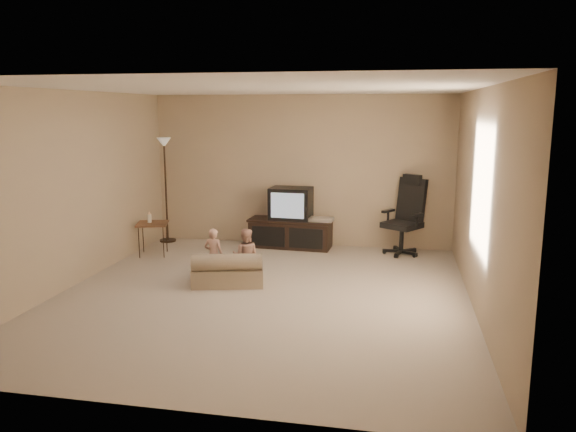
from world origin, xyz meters
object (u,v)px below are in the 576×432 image
floor_lamp (165,166)px  toddler_left (214,255)px  side_table (152,224)px  toddler_right (246,256)px  tv_stand (291,223)px  child_sofa (228,272)px  office_chair (405,226)px

floor_lamp → toddler_left: bearing=-53.2°
side_table → toddler_right: bearing=-31.2°
tv_stand → side_table: tv_stand is taller
tv_stand → floor_lamp: floor_lamp is taller
floor_lamp → child_sofa: size_ratio=1.77×
floor_lamp → toddler_right: (1.96, -2.01, -0.94)m
side_table → floor_lamp: floor_lamp is taller
side_table → toddler_right: size_ratio=0.96×
tv_stand → floor_lamp: size_ratio=0.79×
floor_lamp → toddler_right: size_ratio=2.46×
office_chair → toddler_left: size_ratio=1.74×
child_sofa → tv_stand: bearing=65.1°
child_sofa → office_chair: bearing=28.9°
office_chair → tv_stand: bearing=-148.1°
tv_stand → side_table: (-2.04, -0.91, 0.08)m
side_table → tv_stand: bearing=24.1°
floor_lamp → child_sofa: 3.02m
office_chair → floor_lamp: bearing=-146.9°
office_chair → side_table: 3.97m
tv_stand → child_sofa: tv_stand is taller
side_table → toddler_left: toddler_left is taller
floor_lamp → child_sofa: floor_lamp is taller
office_chair → child_sofa: 3.10m
tv_stand → toddler_left: 2.15m
child_sofa → toddler_left: 0.32m
side_table → toddler_left: bearing=-39.2°
office_chair → side_table: bearing=-133.6°
toddler_right → floor_lamp: bearing=-51.3°
side_table → toddler_right: (1.81, -1.10, -0.13)m
office_chair → toddler_left: (-2.50, -1.97, -0.09)m
office_chair → toddler_right: size_ratio=1.72×
tv_stand → toddler_left: bearing=-104.5°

